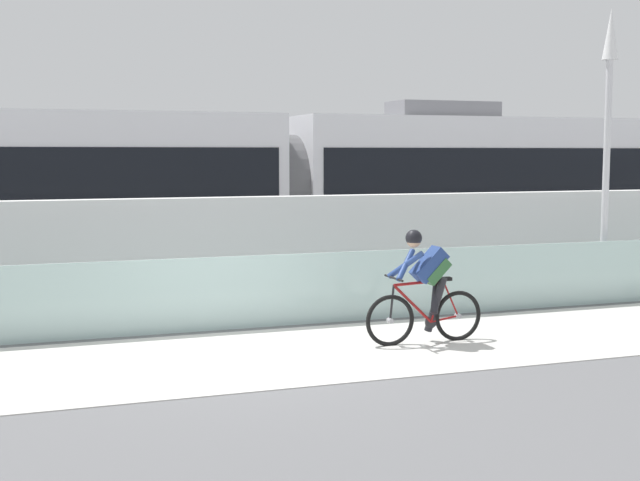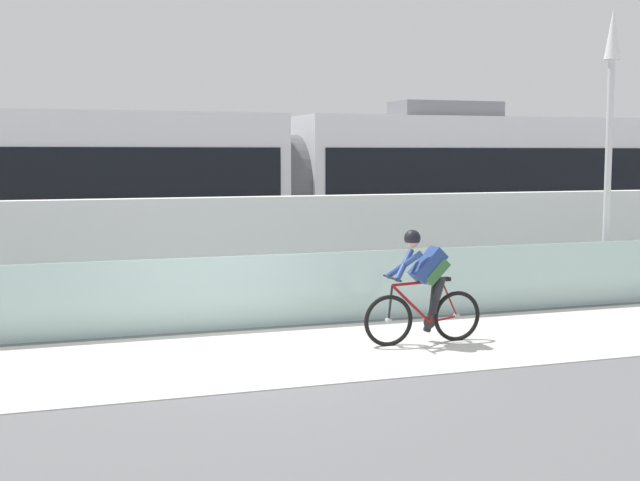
{
  "view_description": "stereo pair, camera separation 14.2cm",
  "coord_description": "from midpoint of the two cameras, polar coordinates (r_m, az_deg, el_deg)",
  "views": [
    {
      "loc": [
        -2.8,
        -10.59,
        2.65
      ],
      "look_at": [
        1.71,
        2.35,
        1.25
      ],
      "focal_mm": 47.85,
      "sensor_mm": 36.0,
      "label": 1
    },
    {
      "loc": [
        -2.66,
        -10.64,
        2.65
      ],
      "look_at": [
        1.71,
        2.35,
        1.25
      ],
      "focal_mm": 47.85,
      "sensor_mm": 36.0,
      "label": 2
    }
  ],
  "objects": [
    {
      "name": "bike_path_deck",
      "position": [
        11.28,
        -4.12,
        -7.75
      ],
      "size": [
        32.0,
        3.2,
        0.01
      ],
      "primitive_type": "cube",
      "color": "silver",
      "rests_on": "ground"
    },
    {
      "name": "tram_rail_far",
      "position": [
        18.58,
        -9.99,
        -2.44
      ],
      "size": [
        32.0,
        0.08,
        0.01
      ],
      "primitive_type": "cube",
      "color": "#595654",
      "rests_on": "ground"
    },
    {
      "name": "tram_rail_near",
      "position": [
        17.18,
        -9.26,
        -3.1
      ],
      "size": [
        32.0,
        0.08,
        0.01
      ],
      "primitive_type": "cube",
      "color": "#595654",
      "rests_on": "ground"
    },
    {
      "name": "tram",
      "position": [
        18.23,
        -2.14,
        3.45
      ],
      "size": [
        22.56,
        2.54,
        3.81
      ],
      "color": "silver",
      "rests_on": "ground"
    },
    {
      "name": "glass_parapet",
      "position": [
        12.93,
        -6.2,
        -3.52
      ],
      "size": [
        32.0,
        0.05,
        1.11
      ],
      "primitive_type": "cube",
      "color": "silver",
      "rests_on": "ground"
    },
    {
      "name": "concrete_barrier_wall",
      "position": [
        14.63,
        -7.74,
        -0.88
      ],
      "size": [
        32.0,
        0.36,
        1.91
      ],
      "primitive_type": "cube",
      "color": "white",
      "rests_on": "ground"
    },
    {
      "name": "lamp_post_antenna",
      "position": [
        16.11,
        19.06,
        7.8
      ],
      "size": [
        0.28,
        0.28,
        5.2
      ],
      "color": "gray",
      "rests_on": "ground"
    },
    {
      "name": "cyclist_on_bike",
      "position": [
        11.96,
        7.31,
        -3.2
      ],
      "size": [
        1.77,
        0.58,
        1.61
      ],
      "color": "black",
      "rests_on": "ground"
    },
    {
      "name": "ground_plane",
      "position": [
        11.28,
        -4.12,
        -7.78
      ],
      "size": [
        200.0,
        200.0,
        0.0
      ],
      "primitive_type": "plane",
      "color": "slate"
    }
  ]
}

